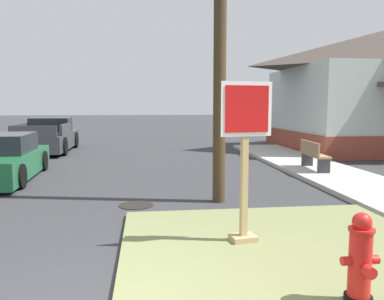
{
  "coord_description": "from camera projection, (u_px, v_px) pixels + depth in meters",
  "views": [
    {
      "loc": [
        0.55,
        -3.33,
        2.04
      ],
      "look_at": [
        1.3,
        2.79,
        1.32
      ],
      "focal_mm": 35.77,
      "sensor_mm": 36.0,
      "label": 1
    }
  ],
  "objects": [
    {
      "name": "grass_corner_patch",
      "position": [
        288.0,
        254.0,
        5.17
      ],
      "size": [
        4.51,
        4.41,
        0.08
      ],
      "primitive_type": "cube",
      "color": "olive",
      "rests_on": "ground"
    },
    {
      "name": "sidewalk_strip",
      "position": [
        352.0,
        182.0,
        9.99
      ],
      "size": [
        2.2,
        17.87,
        0.12
      ],
      "primitive_type": "cube",
      "color": "#B2AFA8",
      "rests_on": "ground"
    },
    {
      "name": "fire_hydrant",
      "position": [
        360.0,
        261.0,
        3.76
      ],
      "size": [
        0.38,
        0.34,
        0.93
      ],
      "color": "black",
      "rests_on": "grass_corner_patch"
    },
    {
      "name": "stop_sign",
      "position": [
        245.0,
        164.0,
        5.43
      ],
      "size": [
        0.75,
        0.33,
        2.29
      ],
      "color": "tan",
      "rests_on": "grass_corner_patch"
    },
    {
      "name": "manhole_cover",
      "position": [
        136.0,
        205.0,
        7.83
      ],
      "size": [
        0.7,
        0.7,
        0.02
      ],
      "primitive_type": "cylinder",
      "color": "black",
      "rests_on": "ground"
    },
    {
      "name": "parked_sedan_green",
      "position": [
        0.0,
        160.0,
        10.58
      ],
      "size": [
        2.11,
        4.46,
        1.25
      ],
      "color": "#1E6038",
      "rests_on": "ground"
    },
    {
      "name": "pickup_truck_charcoal",
      "position": [
        48.0,
        138.0,
        16.98
      ],
      "size": [
        2.17,
        5.08,
        1.48
      ],
      "color": "#38383D",
      "rests_on": "ground"
    },
    {
      "name": "street_bench",
      "position": [
        313.0,
        154.0,
        11.51
      ],
      "size": [
        0.51,
        1.52,
        0.85
      ],
      "color": "#93704C",
      "rests_on": "sidewalk_strip"
    },
    {
      "name": "corner_house",
      "position": [
        381.0,
        89.0,
        17.64
      ],
      "size": [
        9.03,
        8.42,
        5.43
      ],
      "color": "brown",
      "rests_on": "ground"
    }
  ]
}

